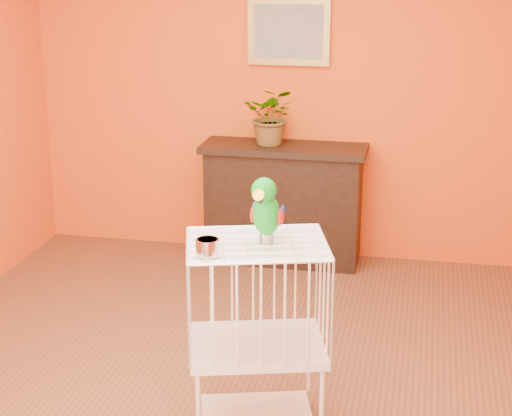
# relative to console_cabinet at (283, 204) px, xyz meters

# --- Properties ---
(ground) EXTENTS (4.50, 4.50, 0.00)m
(ground) POSITION_rel_console_cabinet_xyz_m (-0.00, -2.03, -0.46)
(ground) COLOR brown
(ground) RESTS_ON ground
(room_shell) EXTENTS (4.50, 4.50, 4.50)m
(room_shell) POSITION_rel_console_cabinet_xyz_m (-0.00, -2.03, 1.12)
(room_shell) COLOR #E54D15
(room_shell) RESTS_ON ground
(console_cabinet) EXTENTS (1.25, 0.45, 0.92)m
(console_cabinet) POSITION_rel_console_cabinet_xyz_m (0.00, 0.00, 0.00)
(console_cabinet) COLOR black
(console_cabinet) RESTS_ON ground
(potted_plant) EXTENTS (0.40, 0.44, 0.34)m
(potted_plant) POSITION_rel_console_cabinet_xyz_m (-0.09, 0.01, 0.63)
(potted_plant) COLOR #26722D
(potted_plant) RESTS_ON console_cabinet
(framed_picture) EXTENTS (0.62, 0.04, 0.50)m
(framed_picture) POSITION_rel_console_cabinet_xyz_m (-0.00, 0.19, 1.29)
(framed_picture) COLOR #AA893C
(framed_picture) RESTS_ON room_shell
(birdcage) EXTENTS (0.77, 0.67, 1.02)m
(birdcage) POSITION_rel_console_cabinet_xyz_m (0.29, -2.42, 0.07)
(birdcage) COLOR white
(birdcage) RESTS_ON ground
(feed_cup) EXTENTS (0.11, 0.11, 0.08)m
(feed_cup) POSITION_rel_console_cabinet_xyz_m (0.10, -2.64, 0.60)
(feed_cup) COLOR silver
(feed_cup) RESTS_ON birdcage
(parrot) EXTENTS (0.17, 0.30, 0.34)m
(parrot) POSITION_rel_console_cabinet_xyz_m (0.33, -2.42, 0.73)
(parrot) COLOR #59544C
(parrot) RESTS_ON birdcage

